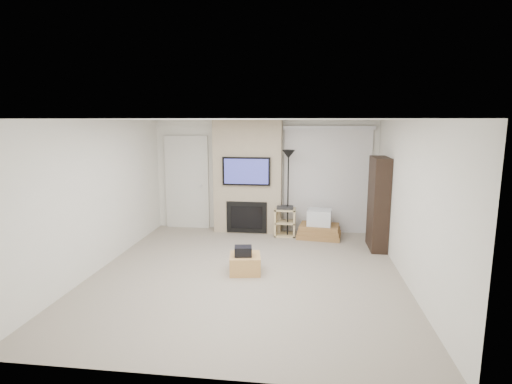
# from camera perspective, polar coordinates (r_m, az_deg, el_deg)

# --- Properties ---
(floor) EXTENTS (5.00, 5.50, 0.00)m
(floor) POSITION_cam_1_polar(r_m,az_deg,el_deg) (6.72, -1.29, -11.52)
(floor) COLOR #A19583
(floor) RESTS_ON ground
(ceiling) EXTENTS (5.00, 5.50, 0.00)m
(ceiling) POSITION_cam_1_polar(r_m,az_deg,el_deg) (6.24, -1.38, 10.32)
(ceiling) COLOR white
(ceiling) RESTS_ON wall_back
(wall_back) EXTENTS (5.00, 0.00, 2.50)m
(wall_back) POSITION_cam_1_polar(r_m,az_deg,el_deg) (9.06, 1.21, 2.34)
(wall_back) COLOR white
(wall_back) RESTS_ON ground
(wall_front) EXTENTS (5.00, 0.00, 2.50)m
(wall_front) POSITION_cam_1_polar(r_m,az_deg,el_deg) (3.75, -7.55, -9.09)
(wall_front) COLOR white
(wall_front) RESTS_ON ground
(wall_left) EXTENTS (0.00, 5.50, 2.50)m
(wall_left) POSITION_cam_1_polar(r_m,az_deg,el_deg) (7.17, -21.53, -0.46)
(wall_left) COLOR white
(wall_left) RESTS_ON ground
(wall_right) EXTENTS (0.00, 5.50, 2.50)m
(wall_right) POSITION_cam_1_polar(r_m,az_deg,el_deg) (6.49, 21.06, -1.47)
(wall_right) COLOR white
(wall_right) RESTS_ON ground
(hvac_vent) EXTENTS (0.35, 0.18, 0.01)m
(hvac_vent) POSITION_cam_1_polar(r_m,az_deg,el_deg) (7.00, 2.89, 10.27)
(hvac_vent) COLOR silver
(hvac_vent) RESTS_ON ceiling
(ottoman) EXTENTS (0.57, 0.57, 0.30)m
(ottoman) POSITION_cam_1_polar(r_m,az_deg,el_deg) (6.71, -1.57, -10.20)
(ottoman) COLOR tan
(ottoman) RESTS_ON floor
(black_bag) EXTENTS (0.31, 0.26, 0.16)m
(black_bag) POSITION_cam_1_polar(r_m,az_deg,el_deg) (6.59, -1.85, -8.44)
(black_bag) COLOR black
(black_bag) RESTS_ON ottoman
(fireplace_wall) EXTENTS (1.50, 0.47, 2.50)m
(fireplace_wall) POSITION_cam_1_polar(r_m,az_deg,el_deg) (8.90, -1.17, 2.11)
(fireplace_wall) COLOR tan
(fireplace_wall) RESTS_ON floor
(entry_door) EXTENTS (1.02, 0.11, 2.14)m
(entry_door) POSITION_cam_1_polar(r_m,az_deg,el_deg) (9.40, -9.79, 1.28)
(entry_door) COLOR silver
(entry_door) RESTS_ON floor
(vertical_blinds) EXTENTS (1.98, 0.10, 2.37)m
(vertical_blinds) POSITION_cam_1_polar(r_m,az_deg,el_deg) (8.97, 10.11, 2.26)
(vertical_blinds) COLOR silver
(vertical_blinds) RESTS_ON floor
(floor_lamp) EXTENTS (0.28, 0.28, 1.88)m
(floor_lamp) POSITION_cam_1_polar(r_m,az_deg,el_deg) (8.48, 4.64, 3.32)
(floor_lamp) COLOR black
(floor_lamp) RESTS_ON floor
(av_stand) EXTENTS (0.45, 0.38, 0.66)m
(av_stand) POSITION_cam_1_polar(r_m,az_deg,el_deg) (8.74, 4.16, -4.02)
(av_stand) COLOR beige
(av_stand) RESTS_ON floor
(box_stack) EXTENTS (0.98, 0.79, 0.61)m
(box_stack) POSITION_cam_1_polar(r_m,az_deg,el_deg) (8.72, 9.02, -4.93)
(box_stack) COLOR #9B6D3D
(box_stack) RESTS_ON floor
(bookshelf) EXTENTS (0.30, 0.80, 1.80)m
(bookshelf) POSITION_cam_1_polar(r_m,az_deg,el_deg) (8.09, 17.07, -1.57)
(bookshelf) COLOR black
(bookshelf) RESTS_ON floor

